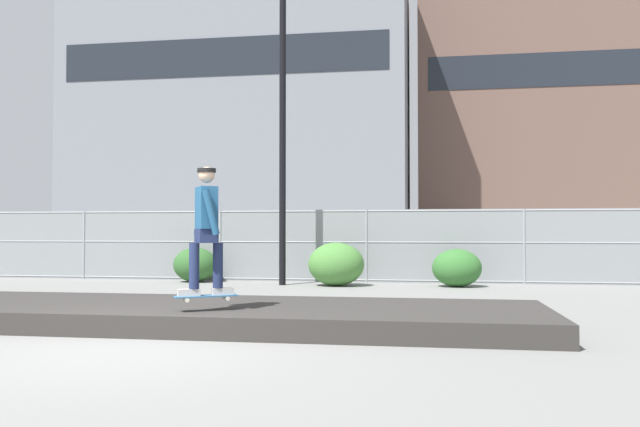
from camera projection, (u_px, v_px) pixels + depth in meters
ground_plane at (113, 351)px, 7.00m from camera, size 120.00×120.00×0.00m
gravel_berm at (182, 314)px, 9.02m from camera, size 10.02×2.60×0.28m
skateboard at (206, 296)px, 8.24m from camera, size 0.78×0.59×0.07m
skater at (206, 223)px, 8.27m from camera, size 0.66×0.61×1.65m
chain_fence at (292, 245)px, 16.63m from camera, size 19.38×0.06×1.85m
street_lamp at (283, 94)px, 15.63m from camera, size 0.44×0.44×7.55m
parked_car_near at (187, 246)px, 19.40m from camera, size 4.48×2.11×1.66m
parked_car_mid at (420, 247)px, 18.52m from camera, size 4.46×2.07×1.66m
parked_car_far at (633, 248)px, 17.33m from camera, size 4.41×1.97×1.66m
library_building at (253, 115)px, 49.42m from camera, size 23.65×15.65×20.37m
office_block at (539, 119)px, 52.40m from camera, size 19.43×12.55×20.87m
shrub_left at (195, 265)px, 16.41m from camera, size 1.13×0.93×0.88m
shrub_center at (336, 264)px, 15.24m from camera, size 1.33×1.09×1.03m
shrub_right at (457, 268)px, 14.98m from camera, size 1.14×0.93×0.88m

